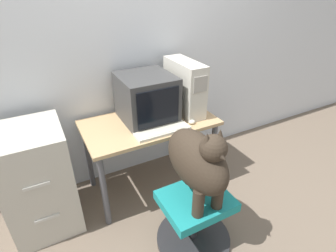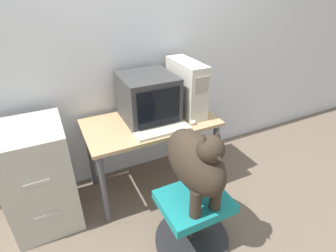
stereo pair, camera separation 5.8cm
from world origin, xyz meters
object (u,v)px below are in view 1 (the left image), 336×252
object	(u,v)px
pc_tower	(184,87)
dog	(198,161)
filing_cabinet	(39,180)
crt_monitor	(147,98)
keyboard	(162,131)
office_chair	(194,220)

from	to	relation	value
pc_tower	dog	bearing A→B (deg)	-114.83
pc_tower	filing_cabinet	world-z (taller)	pc_tower
crt_monitor	filing_cabinet	xyz separation A→B (m)	(-0.96, -0.06, -0.47)
keyboard	dog	xyz separation A→B (m)	(-0.00, -0.51, 0.04)
office_chair	dog	size ratio (longest dim) A/B	0.94
crt_monitor	pc_tower	xyz separation A→B (m)	(0.36, -0.03, 0.04)
office_chair	dog	bearing A→B (deg)	90.00
crt_monitor	pc_tower	distance (m)	0.36
keyboard	filing_cabinet	size ratio (longest dim) A/B	0.52
keyboard	dog	distance (m)	0.51
pc_tower	office_chair	xyz separation A→B (m)	(-0.35, -0.77, -0.73)
pc_tower	crt_monitor	bearing A→B (deg)	175.74
dog	filing_cabinet	bearing A→B (deg)	142.98
crt_monitor	dog	xyz separation A→B (m)	(0.01, -0.79, -0.14)
crt_monitor	keyboard	xyz separation A→B (m)	(0.01, -0.28, -0.18)
keyboard	filing_cabinet	xyz separation A→B (m)	(-0.97, 0.22, -0.29)
keyboard	office_chair	distance (m)	0.72
dog	keyboard	bearing A→B (deg)	89.82
crt_monitor	keyboard	bearing A→B (deg)	-88.42
filing_cabinet	dog	bearing A→B (deg)	-37.02
crt_monitor	office_chair	world-z (taller)	crt_monitor
keyboard	filing_cabinet	world-z (taller)	filing_cabinet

